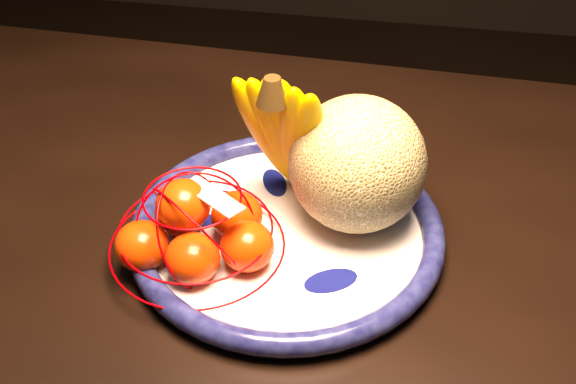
% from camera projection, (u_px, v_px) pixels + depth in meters
% --- Properties ---
extents(dining_table, '(1.51, 0.94, 0.74)m').
position_uv_depth(dining_table, '(271.00, 267.00, 0.98)').
color(dining_table, black).
rests_on(dining_table, ground).
extents(fruit_bowl, '(0.39, 0.39, 0.03)m').
position_uv_depth(fruit_bowl, '(287.00, 231.00, 0.90)').
color(fruit_bowl, white).
rests_on(fruit_bowl, dining_table).
extents(cantaloupe, '(0.17, 0.17, 0.17)m').
position_uv_depth(cantaloupe, '(357.00, 164.00, 0.87)').
color(cantaloupe, olive).
rests_on(cantaloupe, fruit_bowl).
extents(banana_bunch, '(0.14, 0.14, 0.22)m').
position_uv_depth(banana_bunch, '(287.00, 130.00, 0.87)').
color(banana_bunch, '#DAA200').
rests_on(banana_bunch, fruit_bowl).
extents(mandarin_bag, '(0.21, 0.21, 0.13)m').
position_uv_depth(mandarin_bag, '(197.00, 230.00, 0.85)').
color(mandarin_bag, red).
rests_on(mandarin_bag, fruit_bowl).
extents(price_tag, '(0.08, 0.06, 0.01)m').
position_uv_depth(price_tag, '(214.00, 197.00, 0.81)').
color(price_tag, white).
rests_on(price_tag, mandarin_bag).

